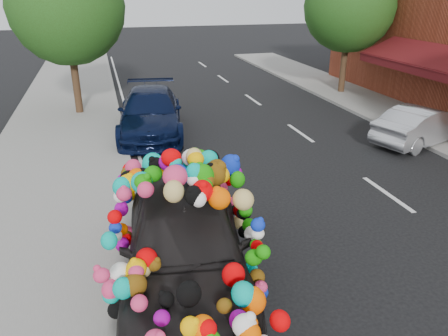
% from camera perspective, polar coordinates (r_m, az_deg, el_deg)
% --- Properties ---
extents(ground, '(100.00, 100.00, 0.00)m').
position_cam_1_polar(ground, '(9.84, 3.13, -5.89)').
color(ground, black).
rests_on(ground, ground).
extents(sidewalk, '(4.00, 60.00, 0.12)m').
position_cam_1_polar(sidewalk, '(9.50, -22.57, -8.49)').
color(sidewalk, gray).
rests_on(sidewalk, ground).
extents(kerb, '(0.15, 60.00, 0.13)m').
position_cam_1_polar(kerb, '(9.40, -10.68, -7.30)').
color(kerb, gray).
rests_on(kerb, ground).
extents(lane_markings, '(6.00, 50.00, 0.01)m').
position_cam_1_polar(lane_markings, '(11.41, 20.55, -3.16)').
color(lane_markings, silver).
rests_on(lane_markings, ground).
extents(tree_near_sidewalk, '(4.20, 4.20, 6.13)m').
position_cam_1_polar(tree_near_sidewalk, '(17.70, -19.92, 19.20)').
color(tree_near_sidewalk, '#332114').
rests_on(tree_near_sidewalk, ground).
extents(tree_far_b, '(4.00, 4.00, 5.90)m').
position_cam_1_polar(tree_far_b, '(21.18, 16.09, 19.64)').
color(tree_far_b, '#332114').
rests_on(tree_far_b, ground).
extents(plush_art_car, '(3.06, 5.41, 2.33)m').
position_cam_1_polar(plush_art_car, '(7.10, -5.20, -6.88)').
color(plush_art_car, black).
rests_on(plush_art_car, ground).
extents(navy_sedan, '(2.74, 5.32, 1.47)m').
position_cam_1_polar(navy_sedan, '(15.15, -9.58, 7.18)').
color(navy_sedan, black).
rests_on(navy_sedan, ground).
extents(silver_hatchback, '(3.91, 2.40, 1.22)m').
position_cam_1_polar(silver_hatchback, '(15.34, 24.50, 5.12)').
color(silver_hatchback, '#A1A3A9').
rests_on(silver_hatchback, ground).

